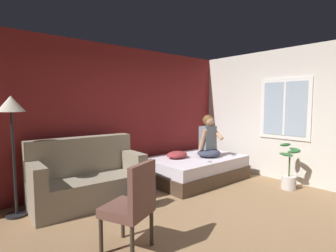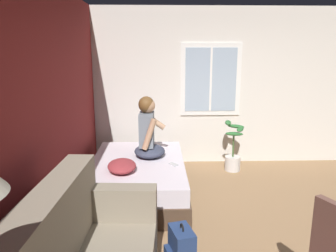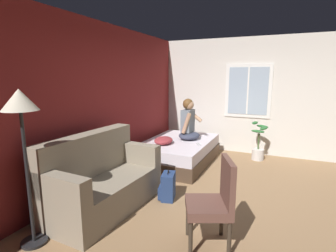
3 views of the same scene
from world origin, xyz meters
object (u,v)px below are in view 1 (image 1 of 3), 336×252
backpack (145,195)px  throw_pillow (177,155)px  bed (196,168)px  person_seated (208,140)px  floor_lamp (12,115)px  cell_phone (209,162)px  side_chair (132,203)px  potted_plant (289,173)px  couch (87,179)px

backpack → throw_pillow: 1.49m
bed → throw_pillow: bearing=155.0°
person_seated → floor_lamp: (-3.45, 0.58, 0.59)m
cell_phone → side_chair: bearing=-104.3°
potted_plant → side_chair: bearing=177.5°
side_chair → couch: bearing=83.0°
person_seated → backpack: size_ratio=1.91×
backpack → floor_lamp: bearing=149.8°
potted_plant → backpack: bearing=157.4°
couch → cell_phone: (2.11, -0.74, 0.09)m
person_seated → potted_plant: size_ratio=1.03×
floor_lamp → potted_plant: floor_lamp is taller
backpack → floor_lamp: 2.20m
floor_lamp → potted_plant: bearing=-25.7°
cell_phone → bed: bearing=127.0°
person_seated → cell_phone: size_ratio=6.08×
person_seated → potted_plant: 1.63m
couch → cell_phone: couch is taller
throw_pillow → floor_lamp: floor_lamp is taller
bed → couch: bearing=173.7°
throw_pillow → cell_phone: throw_pillow is taller
bed → floor_lamp: floor_lamp is taller
side_chair → cell_phone: side_chair is taller
bed → potted_plant: bearing=-60.4°
backpack → throw_pillow: size_ratio=0.95×
bed → side_chair: size_ratio=2.07×
potted_plant → cell_phone: bearing=134.5°
person_seated → throw_pillow: (-0.59, 0.32, -0.29)m
throw_pillow → potted_plant: bearing=-53.9°
cell_phone → potted_plant: 1.48m
couch → person_seated: bearing=-9.1°
side_chair → throw_pillow: size_ratio=2.04×
backpack → potted_plant: size_ratio=0.54×
couch → side_chair: bearing=-97.0°
couch → side_chair: (-0.20, -1.64, 0.14)m
couch → cell_phone: size_ratio=12.10×
couch → potted_plant: 3.61m
cell_phone → floor_lamp: size_ratio=0.08×
person_seated → cell_phone: person_seated is taller
couch → side_chair: size_ratio=1.78×
person_seated → backpack: 2.01m
floor_lamp → potted_plant: 4.69m
bed → potted_plant: (0.88, -1.54, 0.07)m
backpack → cell_phone: 1.53m
bed → person_seated: bearing=-34.5°
backpack → floor_lamp: floor_lamp is taller
bed → couch: couch is taller
side_chair → throw_pillow: (2.09, 1.57, 0.02)m
potted_plant → couch: bearing=150.3°
floor_lamp → side_chair: bearing=-67.2°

